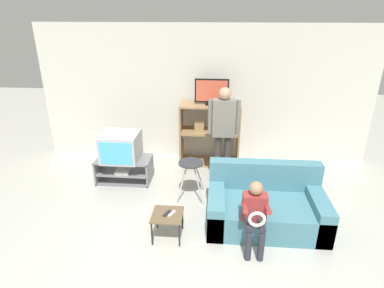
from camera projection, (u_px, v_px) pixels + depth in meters
ground_plane at (188, 282)px, 3.59m from camera, size 18.00×18.00×0.00m
wall_back at (204, 94)px, 6.19m from camera, size 6.40×0.06×2.60m
tv_stand at (125, 169)px, 5.66m from camera, size 0.94×0.52×0.42m
television_main at (121, 147)px, 5.47m from camera, size 0.62×0.60×0.47m
media_shelf at (210, 134)px, 6.16m from camera, size 1.13×0.50×1.20m
television_flat at (212, 92)px, 5.83m from camera, size 0.62×0.20×0.47m
folding_stool at (191, 168)px, 5.04m from camera, size 0.43×0.46×0.62m
snack_table at (167, 217)px, 4.19m from camera, size 0.40×0.40×0.35m
remote_control_black at (167, 213)px, 4.18m from camera, size 0.09×0.15×0.02m
remote_control_white at (172, 213)px, 4.17m from camera, size 0.09×0.15×0.02m
couch at (265, 206)px, 4.51m from camera, size 1.60×0.95×0.80m
person_standing_adult at (224, 126)px, 5.37m from camera, size 0.53×0.20×1.67m
person_seated_child at (255, 212)px, 3.91m from camera, size 0.33×0.43×0.91m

